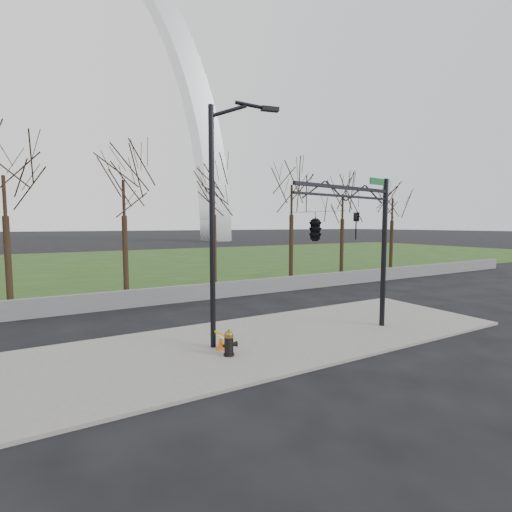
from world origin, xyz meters
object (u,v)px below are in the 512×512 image
street_light (219,209)px  traffic_signal_mast (331,226)px  traffic_cone (221,340)px  fire_hydrant (229,343)px

street_light → traffic_signal_mast: street_light is taller
street_light → traffic_signal_mast: 3.88m
traffic_cone → street_light: 4.30m
traffic_signal_mast → street_light: bearing=151.0°
fire_hydrant → traffic_cone: bearing=101.6°
traffic_cone → traffic_signal_mast: size_ratio=0.10×
traffic_cone → traffic_signal_mast: 5.35m
fire_hydrant → traffic_signal_mast: bearing=7.7°
fire_hydrant → traffic_cone: (0.03, 0.67, -0.09)m
traffic_signal_mast → traffic_cone: bearing=155.4°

